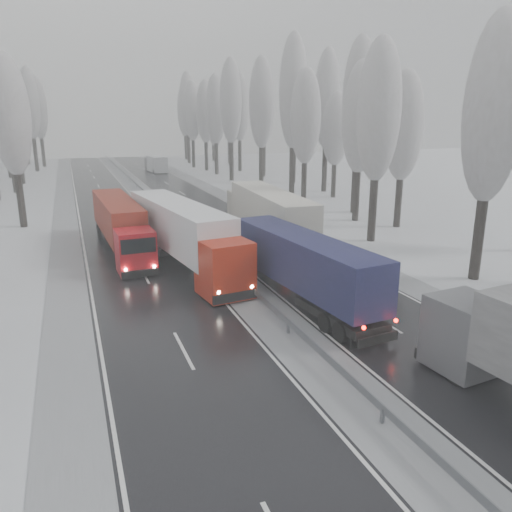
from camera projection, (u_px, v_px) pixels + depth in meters
ground at (466, 504)px, 13.77m from camera, size 260.00×260.00×0.00m
carriageway_right at (258, 242)px, 42.60m from camera, size 7.50×200.00×0.03m
carriageway_left at (133, 253)px, 39.05m from camera, size 7.50×200.00×0.03m
median_slush at (198, 247)px, 40.82m from camera, size 3.00×200.00×0.04m
shoulder_right at (310, 237)px, 44.26m from camera, size 2.40×200.00×0.04m
shoulder_left at (66, 259)px, 37.38m from camera, size 2.40×200.00×0.04m
median_guardrail at (198, 240)px, 40.66m from camera, size 0.12×200.00×0.76m
tree_16 at (494, 111)px, 30.10m from camera, size 3.60×3.60×16.53m
tree_18 at (379, 112)px, 40.17m from camera, size 3.60×3.60×16.58m
tree_19 at (404, 127)px, 45.98m from camera, size 3.60×3.60×14.57m
tree_20 at (360, 119)px, 48.80m from camera, size 3.60×3.60×15.71m
tree_21 at (359, 100)px, 52.66m from camera, size 3.60×3.60×18.62m
tree_22 at (306, 117)px, 57.89m from camera, size 3.60×3.60×15.86m
tree_23 at (336, 129)px, 64.01m from camera, size 3.60×3.60×13.55m
tree_24 at (293, 93)px, 62.28m from camera, size 3.60×3.60×20.49m
tree_25 at (327, 100)px, 68.40m from camera, size 3.60×3.60×19.44m
tree_26 at (261, 104)px, 71.70m from camera, size 3.60×3.60×18.78m
tree_27 at (295, 110)px, 77.92m from camera, size 3.60×3.60×17.62m
tree_28 at (231, 102)px, 80.78m from camera, size 3.60×3.60×19.62m
tree_29 at (264, 109)px, 87.14m from camera, size 3.60×3.60×18.11m
tree_30 at (216, 110)px, 89.95m from camera, size 3.60×3.60×17.86m
tree_31 at (239, 108)px, 95.43m from camera, size 3.60×3.60×18.58m
tree_32 at (205, 112)px, 96.84m from camera, size 3.60×3.60×17.33m
tree_33 at (215, 122)px, 102.02m from camera, size 3.60×3.60×14.33m
tree_34 at (192, 112)px, 102.90m from camera, size 3.60×3.60×17.63m
tree_35 at (229, 110)px, 109.51m from camera, size 3.60×3.60×18.25m
tree_36 at (187, 104)px, 111.77m from camera, size 3.60×3.60×20.23m
tree_37 at (213, 116)px, 118.40m from camera, size 3.60×3.60×16.37m
tree_38 at (185, 111)px, 122.26m from camera, size 3.60×3.60×17.97m
tree_39 at (192, 116)px, 127.12m from camera, size 3.60×3.60×16.19m
tree_62 at (10, 116)px, 45.72m from camera, size 3.60×3.60×16.04m
tree_68 at (6, 114)px, 67.62m from camera, size 3.60×3.60×16.65m
tree_70 at (14, 112)px, 76.72m from camera, size 3.60×3.60×17.09m
tree_72 at (3, 120)px, 84.61m from camera, size 3.60×3.60×15.11m
tree_74 at (30, 104)px, 94.87m from camera, size 3.60×3.60×19.68m
tree_76 at (38, 109)px, 103.88m from camera, size 3.60×3.60×18.55m
tree_77 at (12, 122)px, 106.32m from camera, size 3.60×3.60×14.32m
tree_78 at (22, 106)px, 108.46m from camera, size 3.60×3.60×19.55m
tree_79 at (10, 114)px, 111.56m from camera, size 3.60×3.60×17.07m
truck_blue_box at (293, 260)px, 28.86m from camera, size 4.02×15.61×3.97m
truck_cream_box at (266, 212)px, 41.46m from camera, size 3.89×17.80×4.53m
box_truck_distant at (156, 164)px, 95.91m from camera, size 3.28×8.44×3.08m
truck_red_white at (184, 232)px, 34.51m from camera, size 5.11×17.72×4.51m
truck_red_red at (120, 222)px, 39.17m from camera, size 3.16×15.67×4.00m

